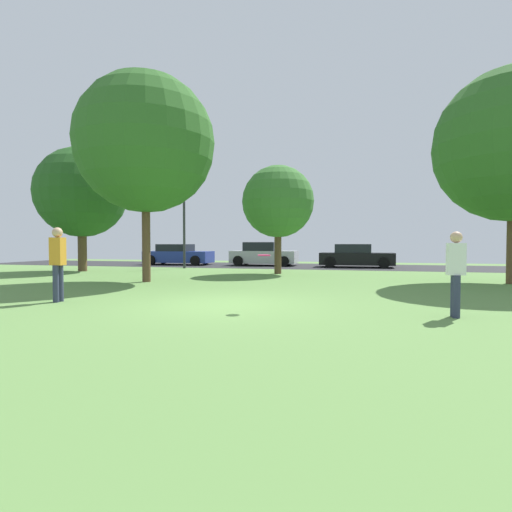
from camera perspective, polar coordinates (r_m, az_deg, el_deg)
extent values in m
plane|color=#5B8442|center=(9.41, -4.53, -6.95)|extent=(44.00, 44.00, 0.00)
cube|color=#28282B|center=(25.02, 7.43, -1.45)|extent=(44.00, 6.40, 0.01)
cylinder|color=brown|center=(16.73, 32.57, 1.59)|extent=(0.33, 0.33, 2.89)
cylinder|color=brown|center=(18.82, 3.13, 0.85)|extent=(0.33, 0.33, 2.21)
sphere|color=#38702D|center=(18.92, 3.14, 7.73)|extent=(3.36, 3.36, 3.36)
cylinder|color=brown|center=(22.29, -23.44, 1.10)|extent=(0.44, 0.44, 2.41)
sphere|color=#23511E|center=(22.44, -23.53, 8.29)|extent=(4.54, 4.54, 4.54)
cylinder|color=brown|center=(15.41, -15.33, 2.19)|extent=(0.30, 0.30, 3.10)
sphere|color=#2D6023|center=(15.84, -15.45, 15.19)|extent=(5.09, 5.09, 5.09)
cylinder|color=#2D334C|center=(11.00, -26.02, -3.49)|extent=(0.14, 0.14, 0.90)
cylinder|color=#2D334C|center=(10.88, -26.55, -3.56)|extent=(0.14, 0.14, 0.90)
cube|color=orange|center=(10.90, -26.34, 0.60)|extent=(0.32, 0.23, 0.68)
sphere|color=tan|center=(10.90, -26.38, 3.02)|extent=(0.24, 0.24, 0.24)
cylinder|color=#2D334C|center=(8.64, 26.58, -5.18)|extent=(0.14, 0.14, 0.82)
cylinder|color=#2D334C|center=(8.79, 26.34, -5.06)|extent=(0.14, 0.14, 0.82)
cube|color=silver|center=(8.66, 26.53, -0.38)|extent=(0.32, 0.23, 0.62)
sphere|color=tan|center=(8.65, 26.57, 2.40)|extent=(0.22, 0.22, 0.22)
cylinder|color=#EA2D6B|center=(8.61, 1.15, 0.11)|extent=(0.29, 0.29, 0.03)
cube|color=#233893|center=(27.18, -10.94, -0.11)|extent=(4.46, 1.73, 0.75)
cube|color=black|center=(27.26, -11.37, 1.17)|extent=(2.14, 1.52, 0.46)
cylinder|color=black|center=(27.36, -7.20, -0.50)|extent=(0.64, 0.22, 0.64)
cylinder|color=black|center=(25.76, -8.61, -0.65)|extent=(0.64, 0.22, 0.64)
cylinder|color=black|center=(28.65, -13.02, -0.43)|extent=(0.64, 0.22, 0.64)
cylinder|color=black|center=(27.13, -14.70, -0.56)|extent=(0.64, 0.22, 0.64)
cube|color=#B7B7BC|center=(25.69, 1.17, -0.13)|extent=(4.17, 1.88, 0.79)
cube|color=black|center=(25.73, 0.72, 1.36)|extent=(2.00, 1.66, 0.55)
cylinder|color=black|center=(26.33, 4.73, -0.58)|extent=(0.64, 0.22, 0.64)
cylinder|color=black|center=(24.48, 3.99, -0.76)|extent=(0.64, 0.22, 0.64)
cylinder|color=black|center=(26.98, -1.39, -0.52)|extent=(0.64, 0.22, 0.64)
cylinder|color=black|center=(25.17, -2.56, -0.69)|extent=(0.64, 0.22, 0.64)
cube|color=black|center=(24.56, 14.10, -0.37)|extent=(4.29, 1.81, 0.71)
cube|color=black|center=(24.54, 13.61, 1.06)|extent=(2.06, 1.59, 0.51)
cylinder|color=black|center=(25.51, 17.48, -0.74)|extent=(0.64, 0.22, 0.64)
cylinder|color=black|center=(23.70, 17.71, -0.94)|extent=(0.64, 0.22, 0.64)
cylinder|color=black|center=(25.52, 10.73, -0.69)|extent=(0.64, 0.22, 0.64)
cylinder|color=black|center=(23.71, 10.46, -0.88)|extent=(0.64, 0.22, 0.64)
cylinder|color=#2D2D33|center=(23.10, -10.16, 3.84)|extent=(0.14, 0.14, 4.50)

